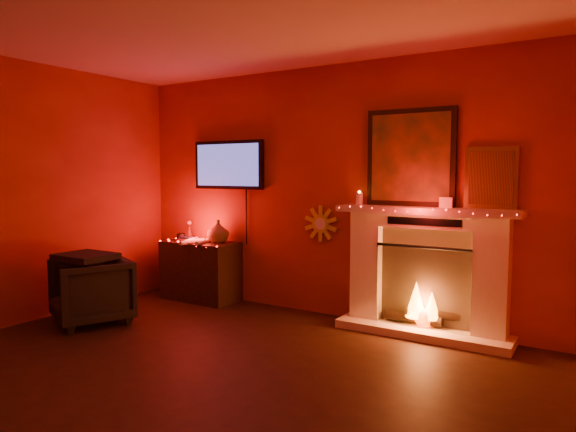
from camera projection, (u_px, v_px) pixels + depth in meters
name	position (u px, v px, depth m)	size (l,w,h in m)	color
room	(153.00, 204.00, 3.45)	(5.00, 5.00, 5.00)	black
fireplace	(425.00, 260.00, 4.93)	(1.72, 0.40, 2.18)	#EFDDC9
tv	(229.00, 165.00, 6.19)	(1.00, 0.07, 1.24)	black
sunburst_clock	(321.00, 224.00, 5.61)	(0.40, 0.03, 0.40)	gold
console_table	(201.00, 268.00, 6.28)	(0.94, 0.60, 0.99)	black
armchair	(91.00, 291.00, 5.31)	(0.72, 0.74, 0.67)	black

